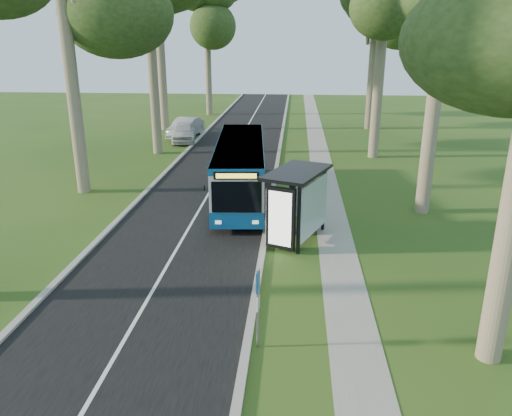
{
  "coord_description": "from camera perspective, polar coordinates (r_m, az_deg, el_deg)",
  "views": [
    {
      "loc": [
        1.19,
        -17.84,
        8.12
      ],
      "look_at": [
        -0.33,
        1.23,
        1.6
      ],
      "focal_mm": 35.0,
      "sensor_mm": 36.0,
      "label": 1
    }
  ],
  "objects": [
    {
      "name": "kerb_west",
      "position": [
        30.12,
        -11.41,
        2.92
      ],
      "size": [
        0.25,
        100.0,
        0.12
      ],
      "primitive_type": "cube",
      "color": "#9E9B93",
      "rests_on": "ground"
    },
    {
      "name": "road",
      "position": [
        29.38,
        -4.82,
        2.73
      ],
      "size": [
        7.0,
        100.0,
        0.02
      ],
      "primitive_type": "cube",
      "color": "black",
      "rests_on": "ground"
    },
    {
      "name": "tree_west_e",
      "position": [
        56.76,
        -5.68,
        21.81
      ],
      "size": [
        5.2,
        5.2,
        15.08
      ],
      "color": "#7A6B56",
      "rests_on": "ground"
    },
    {
      "name": "litter_bin",
      "position": [
        25.69,
        4.44,
        1.61
      ],
      "size": [
        0.61,
        0.61,
        1.07
      ],
      "rotation": [
        0.0,
        0.0,
        0.29
      ],
      "color": "black",
      "rests_on": "ground"
    },
    {
      "name": "bus",
      "position": [
        26.48,
        -1.8,
        4.46
      ],
      "size": [
        3.29,
        11.49,
        3.0
      ],
      "rotation": [
        0.0,
        0.0,
        0.08
      ],
      "color": "silver",
      "rests_on": "ground"
    },
    {
      "name": "bus_stop_sign",
      "position": [
        13.6,
        0.21,
        -10.44
      ],
      "size": [
        0.1,
        0.33,
        2.34
      ],
      "rotation": [
        0.0,
        0.0,
        -0.14
      ],
      "color": "gray",
      "rests_on": "ground"
    },
    {
      "name": "car_white",
      "position": [
        42.02,
        -8.27,
        8.58
      ],
      "size": [
        2.64,
        4.89,
        1.58
      ],
      "primitive_type": "imported",
      "rotation": [
        0.0,
        0.0,
        0.17
      ],
      "color": "silver",
      "rests_on": "ground"
    },
    {
      "name": "centre_line",
      "position": [
        29.37,
        -4.82,
        2.75
      ],
      "size": [
        0.12,
        100.0,
        0.0
      ],
      "primitive_type": "cube",
      "color": "white",
      "rests_on": "road"
    },
    {
      "name": "tree_east_d",
      "position": [
        48.41,
        13.63,
        21.81
      ],
      "size": [
        5.2,
        5.2,
        14.92
      ],
      "color": "#7A6B56",
      "rests_on": "ground"
    },
    {
      "name": "car_silver",
      "position": [
        43.94,
        -8.05,
        9.07
      ],
      "size": [
        2.45,
        5.15,
        1.63
      ],
      "primitive_type": "imported",
      "rotation": [
        0.0,
        0.0,
        -0.15
      ],
      "color": "#A5A7AC",
      "rests_on": "ground"
    },
    {
      "name": "footpath",
      "position": [
        29.06,
        7.95,
        2.43
      ],
      "size": [
        1.5,
        100.0,
        0.02
      ],
      "primitive_type": "cube",
      "color": "gray",
      "rests_on": "ground"
    },
    {
      "name": "ground",
      "position": [
        19.64,
        0.67,
        -5.6
      ],
      "size": [
        120.0,
        120.0,
        0.0
      ],
      "primitive_type": "plane",
      "color": "#254A17",
      "rests_on": "ground"
    },
    {
      "name": "kerb_east",
      "position": [
        29.01,
        2.03,
        2.68
      ],
      "size": [
        0.25,
        100.0,
        0.12
      ],
      "primitive_type": "cube",
      "color": "#9E9B93",
      "rests_on": "ground"
    },
    {
      "name": "bus_shelter",
      "position": [
        20.29,
        5.1,
        1.56
      ],
      "size": [
        3.06,
        3.94,
        2.99
      ],
      "rotation": [
        0.0,
        0.0,
        -0.39
      ],
      "color": "black",
      "rests_on": "ground"
    }
  ]
}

